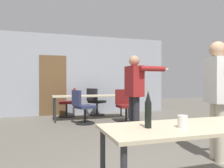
{
  "coord_description": "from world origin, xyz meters",
  "views": [
    {
      "loc": [
        -1.42,
        -1.5,
        1.14
      ],
      "look_at": [
        -0.11,
        2.62,
        1.1
      ],
      "focal_mm": 35.0,
      "sensor_mm": 36.0,
      "label": 1
    }
  ],
  "objects_px": {
    "person_center_tall": "(219,88)",
    "person_near_casual": "(135,87)",
    "drink_cup": "(183,121)",
    "office_chair_far_left": "(125,107)",
    "beer_bottle": "(148,110)",
    "office_chair_far_right": "(96,103)",
    "office_chair_side_rolled": "(82,108)",
    "office_chair_near_pushed": "(69,103)"
  },
  "relations": [
    {
      "from": "person_center_tall",
      "to": "person_near_casual",
      "type": "distance_m",
      "value": 1.87
    },
    {
      "from": "drink_cup",
      "to": "person_near_casual",
      "type": "bearing_deg",
      "value": 75.34
    },
    {
      "from": "person_center_tall",
      "to": "drink_cup",
      "type": "relative_size",
      "value": 15.73
    },
    {
      "from": "office_chair_far_left",
      "to": "beer_bottle",
      "type": "height_order",
      "value": "beer_bottle"
    },
    {
      "from": "person_near_casual",
      "to": "office_chair_far_left",
      "type": "bearing_deg",
      "value": 164.86
    },
    {
      "from": "person_center_tall",
      "to": "beer_bottle",
      "type": "height_order",
      "value": "person_center_tall"
    },
    {
      "from": "office_chair_far_right",
      "to": "office_chair_side_rolled",
      "type": "relative_size",
      "value": 1.0
    },
    {
      "from": "person_near_casual",
      "to": "drink_cup",
      "type": "xyz_separation_m",
      "value": [
        -0.7,
        -2.67,
        -0.24
      ]
    },
    {
      "from": "person_center_tall",
      "to": "office_chair_far_left",
      "type": "relative_size",
      "value": 1.86
    },
    {
      "from": "office_chair_far_right",
      "to": "office_chair_side_rolled",
      "type": "distance_m",
      "value": 1.53
    },
    {
      "from": "office_chair_side_rolled",
      "to": "office_chair_far_right",
      "type": "bearing_deg",
      "value": 134.05
    },
    {
      "from": "person_center_tall",
      "to": "office_chair_far_right",
      "type": "xyz_separation_m",
      "value": [
        -0.73,
        4.69,
        -0.61
      ]
    },
    {
      "from": "office_chair_far_right",
      "to": "beer_bottle",
      "type": "relative_size",
      "value": 2.74
    },
    {
      "from": "drink_cup",
      "to": "office_chair_side_rolled",
      "type": "bearing_deg",
      "value": 92.36
    },
    {
      "from": "office_chair_side_rolled",
      "to": "beer_bottle",
      "type": "distance_m",
      "value": 4.15
    },
    {
      "from": "office_chair_far_left",
      "to": "beer_bottle",
      "type": "bearing_deg",
      "value": 69.4
    },
    {
      "from": "person_near_casual",
      "to": "office_chair_far_left",
      "type": "relative_size",
      "value": 1.85
    },
    {
      "from": "office_chair_far_left",
      "to": "person_near_casual",
      "type": "bearing_deg",
      "value": 74.94
    },
    {
      "from": "office_chair_far_left",
      "to": "office_chair_far_right",
      "type": "height_order",
      "value": "office_chair_far_left"
    },
    {
      "from": "person_center_tall",
      "to": "office_chair_far_left",
      "type": "xyz_separation_m",
      "value": [
        -0.22,
        3.19,
        -0.61
      ]
    },
    {
      "from": "person_near_casual",
      "to": "drink_cup",
      "type": "distance_m",
      "value": 2.78
    },
    {
      "from": "person_near_casual",
      "to": "office_chair_side_rolled",
      "type": "distance_m",
      "value": 1.86
    },
    {
      "from": "office_chair_far_left",
      "to": "office_chair_near_pushed",
      "type": "bearing_deg",
      "value": -49.39
    },
    {
      "from": "person_center_tall",
      "to": "office_chair_near_pushed",
      "type": "xyz_separation_m",
      "value": [
        -1.62,
        4.7,
        -0.61
      ]
    },
    {
      "from": "person_center_tall",
      "to": "office_chair_near_pushed",
      "type": "relative_size",
      "value": 1.85
    },
    {
      "from": "office_chair_far_right",
      "to": "beer_bottle",
      "type": "height_order",
      "value": "beer_bottle"
    },
    {
      "from": "office_chair_far_right",
      "to": "beer_bottle",
      "type": "distance_m",
      "value": 5.57
    },
    {
      "from": "office_chair_side_rolled",
      "to": "office_chair_near_pushed",
      "type": "height_order",
      "value": "office_chair_near_pushed"
    },
    {
      "from": "person_near_casual",
      "to": "office_chair_far_left",
      "type": "xyz_separation_m",
      "value": [
        0.32,
        1.4,
        -0.59
      ]
    },
    {
      "from": "office_chair_far_left",
      "to": "drink_cup",
      "type": "relative_size",
      "value": 8.46
    },
    {
      "from": "person_center_tall",
      "to": "office_chair_far_right",
      "type": "distance_m",
      "value": 4.79
    },
    {
      "from": "office_chair_side_rolled",
      "to": "office_chair_far_left",
      "type": "bearing_deg",
      "value": 64.53
    },
    {
      "from": "person_near_casual",
      "to": "beer_bottle",
      "type": "xyz_separation_m",
      "value": [
        -1.0,
        -2.59,
        -0.14
      ]
    },
    {
      "from": "office_chair_side_rolled",
      "to": "drink_cup",
      "type": "height_order",
      "value": "office_chair_side_rolled"
    },
    {
      "from": "person_near_casual",
      "to": "office_chair_far_right",
      "type": "xyz_separation_m",
      "value": [
        -0.19,
        2.9,
        -0.59
      ]
    },
    {
      "from": "person_center_tall",
      "to": "office_chair_side_rolled",
      "type": "bearing_deg",
      "value": -141.04
    },
    {
      "from": "office_chair_near_pushed",
      "to": "drink_cup",
      "type": "relative_size",
      "value": 8.49
    },
    {
      "from": "person_center_tall",
      "to": "beer_bottle",
      "type": "relative_size",
      "value": 5.11
    },
    {
      "from": "office_chair_near_pushed",
      "to": "person_center_tall",
      "type": "bearing_deg",
      "value": -155.04
    },
    {
      "from": "drink_cup",
      "to": "office_chair_far_left",
      "type": "bearing_deg",
      "value": 76.02
    },
    {
      "from": "office_chair_far_right",
      "to": "office_chair_near_pushed",
      "type": "relative_size",
      "value": 0.99
    },
    {
      "from": "person_center_tall",
      "to": "office_chair_far_right",
      "type": "relative_size",
      "value": 1.87
    }
  ]
}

